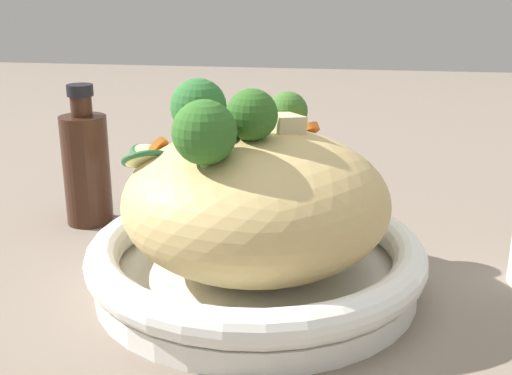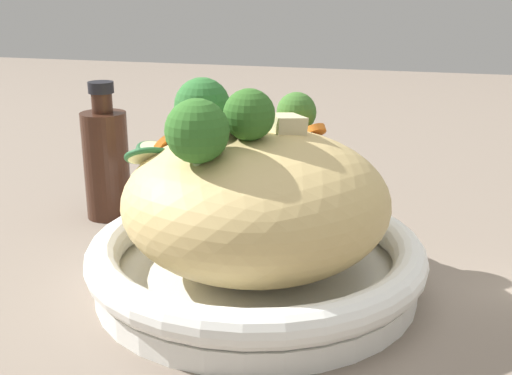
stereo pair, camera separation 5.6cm
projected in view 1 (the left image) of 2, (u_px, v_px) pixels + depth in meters
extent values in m
plane|color=#78695C|center=(256.00, 286.00, 0.60)|extent=(3.00, 3.00, 0.00)
cylinder|color=white|center=(256.00, 277.00, 0.59)|extent=(0.29, 0.29, 0.02)
torus|color=white|center=(256.00, 251.00, 0.58)|extent=(0.31, 0.31, 0.03)
ellipsoid|color=tan|center=(256.00, 201.00, 0.57)|extent=(0.24, 0.24, 0.13)
torus|color=tan|center=(262.00, 164.00, 0.56)|extent=(0.06, 0.07, 0.03)
torus|color=tan|center=(235.00, 149.00, 0.54)|extent=(0.07, 0.07, 0.02)
torus|color=tan|center=(257.00, 149.00, 0.58)|extent=(0.07, 0.07, 0.02)
torus|color=tan|center=(262.00, 133.00, 0.55)|extent=(0.05, 0.05, 0.01)
cone|color=#94B272|center=(199.00, 136.00, 0.58)|extent=(0.03, 0.03, 0.02)
sphere|color=#2E6B30|center=(199.00, 107.00, 0.57)|extent=(0.07, 0.07, 0.05)
cone|color=#9AB272|center=(205.00, 167.00, 0.50)|extent=(0.02, 0.03, 0.02)
sphere|color=#316826|center=(204.00, 132.00, 0.49)|extent=(0.06, 0.06, 0.05)
cone|color=#97B96E|center=(287.00, 134.00, 0.63)|extent=(0.02, 0.02, 0.02)
sphere|color=#3A6A2A|center=(288.00, 111.00, 0.62)|extent=(0.04, 0.04, 0.04)
cone|color=#8CAD6B|center=(253.00, 140.00, 0.53)|extent=(0.03, 0.03, 0.01)
sphere|color=#306123|center=(253.00, 115.00, 0.52)|extent=(0.06, 0.06, 0.04)
cylinder|color=orange|center=(245.00, 124.00, 0.59)|extent=(0.02, 0.02, 0.02)
cylinder|color=orange|center=(207.00, 142.00, 0.53)|extent=(0.03, 0.03, 0.03)
cylinder|color=orange|center=(307.00, 130.00, 0.61)|extent=(0.03, 0.03, 0.02)
cylinder|color=orange|center=(157.00, 151.00, 0.60)|extent=(0.03, 0.03, 0.03)
cylinder|color=beige|center=(145.00, 159.00, 0.56)|extent=(0.05, 0.05, 0.02)
torus|color=#235C2F|center=(145.00, 159.00, 0.56)|extent=(0.05, 0.05, 0.03)
cylinder|color=beige|center=(207.00, 140.00, 0.53)|extent=(0.04, 0.04, 0.02)
torus|color=#24542D|center=(207.00, 140.00, 0.53)|extent=(0.05, 0.05, 0.03)
cylinder|color=beige|center=(235.00, 124.00, 0.58)|extent=(0.05, 0.04, 0.02)
torus|color=#29582A|center=(235.00, 124.00, 0.58)|extent=(0.05, 0.05, 0.03)
cylinder|color=beige|center=(150.00, 154.00, 0.58)|extent=(0.04, 0.04, 0.01)
torus|color=#26552F|center=(150.00, 154.00, 0.58)|extent=(0.05, 0.05, 0.02)
cube|color=beige|center=(284.00, 126.00, 0.56)|extent=(0.04, 0.04, 0.02)
cube|color=beige|center=(213.00, 131.00, 0.55)|extent=(0.04, 0.04, 0.03)
cylinder|color=#381E14|center=(87.00, 170.00, 0.73)|extent=(0.05, 0.05, 0.13)
cylinder|color=#381E14|center=(81.00, 106.00, 0.71)|extent=(0.02, 0.02, 0.02)
cylinder|color=black|center=(80.00, 90.00, 0.71)|extent=(0.03, 0.03, 0.01)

